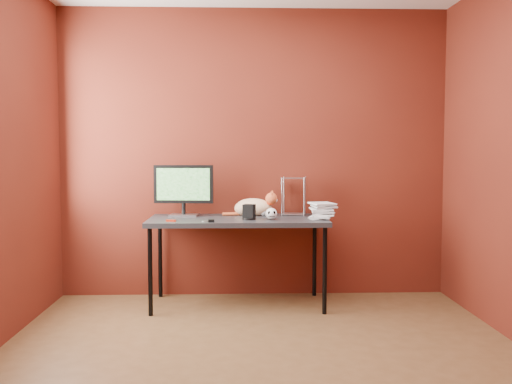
{
  "coord_description": "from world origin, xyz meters",
  "views": [
    {
      "loc": [
        -0.16,
        -3.44,
        1.31
      ],
      "look_at": [
        -0.0,
        1.15,
        0.99
      ],
      "focal_mm": 40.0,
      "sensor_mm": 36.0,
      "label": 1
    }
  ],
  "objects_px": {
    "desk": "(238,224)",
    "cat": "(254,207)",
    "speaker": "(249,212)",
    "monitor": "(183,188)",
    "book_stack": "(312,131)",
    "skull_mug": "(271,214)"
  },
  "relations": [
    {
      "from": "monitor",
      "to": "book_stack",
      "type": "bearing_deg",
      "value": -3.4
    },
    {
      "from": "desk",
      "to": "book_stack",
      "type": "bearing_deg",
      "value": -1.74
    },
    {
      "from": "desk",
      "to": "speaker",
      "type": "distance_m",
      "value": 0.18
    },
    {
      "from": "cat",
      "to": "book_stack",
      "type": "distance_m",
      "value": 0.84
    },
    {
      "from": "desk",
      "to": "cat",
      "type": "xyz_separation_m",
      "value": [
        0.14,
        0.19,
        0.13
      ]
    },
    {
      "from": "desk",
      "to": "speaker",
      "type": "height_order",
      "value": "speaker"
    },
    {
      "from": "skull_mug",
      "to": "book_stack",
      "type": "height_order",
      "value": "book_stack"
    },
    {
      "from": "desk",
      "to": "skull_mug",
      "type": "distance_m",
      "value": 0.32
    },
    {
      "from": "skull_mug",
      "to": "book_stack",
      "type": "distance_m",
      "value": 0.78
    },
    {
      "from": "skull_mug",
      "to": "monitor",
      "type": "bearing_deg",
      "value": 159.04
    },
    {
      "from": "speaker",
      "to": "monitor",
      "type": "bearing_deg",
      "value": 176.05
    },
    {
      "from": "speaker",
      "to": "book_stack",
      "type": "height_order",
      "value": "book_stack"
    },
    {
      "from": "monitor",
      "to": "book_stack",
      "type": "relative_size",
      "value": 0.35
    },
    {
      "from": "book_stack",
      "to": "cat",
      "type": "bearing_deg",
      "value": 156.72
    },
    {
      "from": "monitor",
      "to": "speaker",
      "type": "bearing_deg",
      "value": -19.4
    },
    {
      "from": "desk",
      "to": "cat",
      "type": "bearing_deg",
      "value": 53.32
    },
    {
      "from": "desk",
      "to": "monitor",
      "type": "relative_size",
      "value": 2.9
    },
    {
      "from": "monitor",
      "to": "speaker",
      "type": "relative_size",
      "value": 4.06
    },
    {
      "from": "skull_mug",
      "to": "speaker",
      "type": "height_order",
      "value": "speaker"
    },
    {
      "from": "desk",
      "to": "monitor",
      "type": "distance_m",
      "value": 0.58
    },
    {
      "from": "monitor",
      "to": "cat",
      "type": "xyz_separation_m",
      "value": [
        0.61,
        0.05,
        -0.17
      ]
    },
    {
      "from": "monitor",
      "to": "cat",
      "type": "distance_m",
      "value": 0.64
    }
  ]
}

